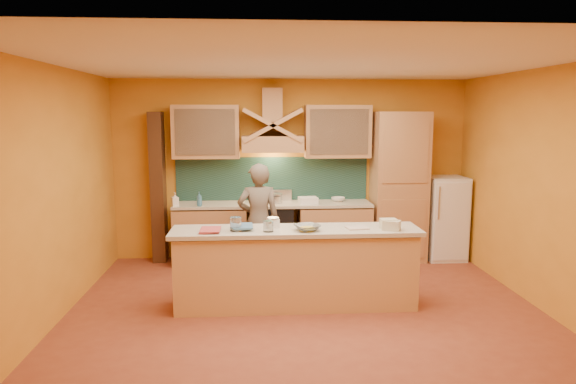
{
  "coord_description": "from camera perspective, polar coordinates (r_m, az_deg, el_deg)",
  "views": [
    {
      "loc": [
        -0.57,
        -5.52,
        2.27
      ],
      "look_at": [
        -0.15,
        0.9,
        1.29
      ],
      "focal_mm": 32.0,
      "sensor_mm": 36.0,
      "label": 1
    }
  ],
  "objects": [
    {
      "name": "floor",
      "position": [
        6.0,
        2.09,
        -13.56
      ],
      "size": [
        5.5,
        5.0,
        0.01
      ],
      "primitive_type": "cube",
      "color": "brown",
      "rests_on": "ground"
    },
    {
      "name": "ceiling",
      "position": [
        5.58,
        2.25,
        14.13
      ],
      "size": [
        5.5,
        5.0,
        0.01
      ],
      "primitive_type": "cube",
      "color": "white",
      "rests_on": "wall_back"
    },
    {
      "name": "wall_back",
      "position": [
        8.09,
        0.35,
        2.52
      ],
      "size": [
        5.5,
        0.02,
        2.8
      ],
      "primitive_type": "cube",
      "color": "orange",
      "rests_on": "floor"
    },
    {
      "name": "wall_front",
      "position": [
        3.2,
        6.8,
        -7.2
      ],
      "size": [
        5.5,
        0.02,
        2.8
      ],
      "primitive_type": "cube",
      "color": "orange",
      "rests_on": "floor"
    },
    {
      "name": "wall_left",
      "position": [
        6.0,
        -24.97,
        -0.48
      ],
      "size": [
        0.02,
        5.0,
        2.8
      ],
      "primitive_type": "cube",
      "color": "orange",
      "rests_on": "floor"
    },
    {
      "name": "wall_right",
      "position": [
        6.5,
        27.03,
        0.04
      ],
      "size": [
        0.02,
        5.0,
        2.8
      ],
      "primitive_type": "cube",
      "color": "orange",
      "rests_on": "floor"
    },
    {
      "name": "base_cabinet_left",
      "position": [
        7.97,
        -8.54,
        -4.76
      ],
      "size": [
        1.1,
        0.6,
        0.86
      ],
      "primitive_type": "cube",
      "color": "tan",
      "rests_on": "floor"
    },
    {
      "name": "base_cabinet_right",
      "position": [
        8.03,
        5.14,
        -4.58
      ],
      "size": [
        1.1,
        0.6,
        0.86
      ],
      "primitive_type": "cube",
      "color": "tan",
      "rests_on": "floor"
    },
    {
      "name": "counter_top",
      "position": [
        7.85,
        -1.69,
        -1.36
      ],
      "size": [
        3.0,
        0.62,
        0.04
      ],
      "primitive_type": "cube",
      "color": "beige",
      "rests_on": "base_cabinet_left"
    },
    {
      "name": "stove",
      "position": [
        7.94,
        -1.67,
        -4.56
      ],
      "size": [
        0.6,
        0.58,
        0.9
      ],
      "primitive_type": "cube",
      "color": "black",
      "rests_on": "floor"
    },
    {
      "name": "backsplash",
      "position": [
        8.08,
        -1.77,
        1.43
      ],
      "size": [
        3.0,
        0.03,
        0.7
      ],
      "primitive_type": "cube",
      "color": "#1A3B36",
      "rests_on": "wall_back"
    },
    {
      "name": "range_hood",
      "position": [
        7.79,
        -1.73,
        5.38
      ],
      "size": [
        0.92,
        0.5,
        0.24
      ],
      "primitive_type": "cube",
      "color": "tan",
      "rests_on": "wall_back"
    },
    {
      "name": "hood_chimney",
      "position": [
        7.88,
        -1.78,
        9.64
      ],
      "size": [
        0.3,
        0.3,
        0.5
      ],
      "primitive_type": "cube",
      "color": "tan",
      "rests_on": "wall_back"
    },
    {
      "name": "upper_cabinet_left",
      "position": [
        7.88,
        -9.09,
        6.62
      ],
      "size": [
        1.0,
        0.35,
        0.8
      ],
      "primitive_type": "cube",
      "color": "tan",
      "rests_on": "wall_back"
    },
    {
      "name": "upper_cabinet_right",
      "position": [
        7.95,
        5.51,
        6.71
      ],
      "size": [
        1.0,
        0.35,
        0.8
      ],
      "primitive_type": "cube",
      "color": "tan",
      "rests_on": "wall_back"
    },
    {
      "name": "pantry_column",
      "position": [
        8.11,
        12.2,
        0.56
      ],
      "size": [
        0.8,
        0.6,
        2.3
      ],
      "primitive_type": "cube",
      "color": "tan",
      "rests_on": "floor"
    },
    {
      "name": "fridge",
      "position": [
        8.43,
        17.0,
        -2.77
      ],
      "size": [
        0.58,
        0.6,
        1.3
      ],
      "primitive_type": "cube",
      "color": "white",
      "rests_on": "floor"
    },
    {
      "name": "trim_column_left",
      "position": [
        8.09,
        -14.22,
        0.46
      ],
      "size": [
        0.2,
        0.3,
        2.3
      ],
      "primitive_type": "cube",
      "color": "#472816",
      "rests_on": "floor"
    },
    {
      "name": "island_body",
      "position": [
        6.12,
        0.88,
        -8.71
      ],
      "size": [
        2.8,
        0.55,
        0.88
      ],
      "primitive_type": "cube",
      "color": "tan",
      "rests_on": "floor"
    },
    {
      "name": "island_top",
      "position": [
        6.0,
        0.89,
        -4.33
      ],
      "size": [
        2.9,
        0.62,
        0.05
      ],
      "primitive_type": "cube",
      "color": "beige",
      "rests_on": "island_body"
    },
    {
      "name": "person",
      "position": [
        7.13,
        -3.29,
        -3.21
      ],
      "size": [
        0.6,
        0.41,
        1.6
      ],
      "primitive_type": "imported",
      "rotation": [
        0.0,
        0.0,
        3.18
      ],
      "color": "#70665B",
      "rests_on": "floor"
    },
    {
      "name": "pot_large",
      "position": [
        7.87,
        -2.94,
        -0.69
      ],
      "size": [
        0.35,
        0.35,
        0.18
      ],
      "primitive_type": "cylinder",
      "rotation": [
        0.0,
        0.0,
        -0.43
      ],
      "color": "#B0B1B7",
      "rests_on": "stove"
    },
    {
      "name": "pot_small",
      "position": [
        7.84,
        -1.41,
        -0.9
      ],
      "size": [
        0.21,
        0.21,
        0.13
      ],
      "primitive_type": "cylinder",
      "rotation": [
        0.0,
        0.0,
        0.1
      ],
      "color": "silver",
      "rests_on": "stove"
    },
    {
      "name": "soap_bottle_a",
      "position": [
        7.72,
        -12.45,
        -0.81
      ],
      "size": [
        0.12,
        0.12,
        0.2
      ],
      "primitive_type": "imported",
      "rotation": [
        0.0,
        0.0,
        0.43
      ],
      "color": "white",
      "rests_on": "counter_top"
    },
    {
      "name": "soap_bottle_b",
      "position": [
        7.67,
        -9.84,
        -0.77
      ],
      "size": [
        0.09,
        0.1,
        0.21
      ],
      "primitive_type": "imported",
      "rotation": [
        0.0,
        0.0,
        0.17
      ],
      "color": "teal",
      "rests_on": "counter_top"
    },
    {
      "name": "bowl_back",
      "position": [
        8.01,
        5.59,
        -0.81
      ],
      "size": [
        0.23,
        0.23,
        0.07
      ],
      "primitive_type": "imported",
      "rotation": [
        0.0,
        0.0,
        -0.12
      ],
      "color": "silver",
      "rests_on": "counter_top"
    },
    {
      "name": "dish_rack",
      "position": [
        7.79,
        2.24,
        -0.93
      ],
      "size": [
        0.3,
        0.25,
        0.1
      ],
      "primitive_type": "cube",
      "rotation": [
        0.0,
        0.0,
        0.14
      ],
      "color": "white",
      "rests_on": "counter_top"
    },
    {
      "name": "book_lower",
      "position": [
        5.92,
        -9.75,
        -4.22
      ],
      "size": [
        0.23,
        0.31,
        0.03
      ],
      "primitive_type": "imported",
      "rotation": [
        0.0,
        0.0,
        -0.0
      ],
      "color": "#B74143",
      "rests_on": "island_top"
    },
    {
      "name": "book_upper",
      "position": [
        5.98,
        -6.16,
        -3.84
      ],
      "size": [
        0.24,
        0.32,
        0.02
      ],
      "primitive_type": "imported",
      "rotation": [
        0.0,
        0.0,
        0.04
      ],
      "color": "teal",
      "rests_on": "island_top"
    },
    {
      "name": "jar_large",
      "position": [
        5.88,
        -5.83,
        -3.57
      ],
      "size": [
        0.17,
        0.17,
        0.16
      ],
      "primitive_type": "cylinder",
      "rotation": [
        0.0,
        0.0,
        0.39
      ],
      "color": "white",
      "rests_on": "island_top"
    },
    {
      "name": "jar_small",
      "position": [
        5.83,
        -2.2,
        -3.83
      ],
      "size": [
        0.13,
        0.13,
        0.12
      ],
      "primitive_type": "cylinder",
      "rotation": [
        0.0,
        0.0,
        -0.17
      ],
      "color": "silver",
      "rests_on": "island_top"
    },
    {
      "name": "kitchen_scale",
      "position": [
        6.05,
        -1.66,
        -3.46
      ],
      "size": [
        0.15,
        0.15,
        0.1
      ],
      "primitive_type": "cube",
      "rotation": [
        0.0,
        0.0,
        0.23
      ],
      "color": "white",
      "rests_on": "island_top"
    },
    {
      "name": "mixing_bowl",
      "position": [
        5.88,
        2.14,
        -3.99
      ],
      "size": [
        0.37,
        0.37,
        0.07
      ],
      "primitive_type": "imported",
      "rotation": [
        0.0,
        0.0,
        0.37
      ],
      "color": "silver",
      "rests_on": "island_top"
    },
    {
      "name": "cloth",
      "position": [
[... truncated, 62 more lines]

